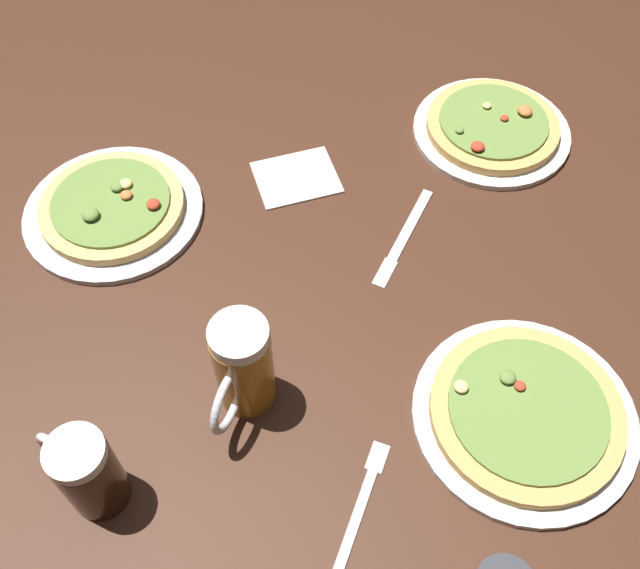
# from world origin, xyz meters

# --- Properties ---
(ground_plane) EXTENTS (2.40, 2.40, 0.03)m
(ground_plane) POSITION_xyz_m (0.00, 0.00, -0.01)
(ground_plane) COLOR #3D2114
(pizza_plate_near) EXTENTS (0.33, 0.33, 0.05)m
(pizza_plate_near) POSITION_xyz_m (0.31, -0.22, 0.02)
(pizza_plate_near) COLOR silver
(pizza_plate_near) RESTS_ON ground_plane
(pizza_plate_far) EXTENTS (0.30, 0.30, 0.05)m
(pizza_plate_far) POSITION_xyz_m (0.32, 0.39, 0.02)
(pizza_plate_far) COLOR silver
(pizza_plate_far) RESTS_ON ground_plane
(pizza_plate_side) EXTENTS (0.32, 0.32, 0.05)m
(pizza_plate_side) POSITION_xyz_m (-0.37, 0.16, 0.02)
(pizza_plate_side) COLOR #B2B2B7
(pizza_plate_side) RESTS_ON ground_plane
(beer_mug_dark) EXTENTS (0.08, 0.14, 0.18)m
(beer_mug_dark) POSITION_xyz_m (-0.10, -0.20, 0.09)
(beer_mug_dark) COLOR #9E6619
(beer_mug_dark) RESTS_ON ground_plane
(beer_mug_amber) EXTENTS (0.12, 0.09, 0.15)m
(beer_mug_amber) POSITION_xyz_m (-0.29, -0.35, 0.07)
(beer_mug_amber) COLOR black
(beer_mug_amber) RESTS_ON ground_plane
(napkin_folded) EXTENTS (0.18, 0.16, 0.01)m
(napkin_folded) POSITION_xyz_m (-0.05, 0.25, 0.00)
(napkin_folded) COLOR silver
(napkin_folded) RESTS_ON ground_plane
(knife_right) EXTENTS (0.11, 0.22, 0.01)m
(knife_right) POSITION_xyz_m (0.14, 0.12, 0.00)
(knife_right) COLOR silver
(knife_right) RESTS_ON ground_plane
(fork_spare) EXTENTS (0.08, 0.20, 0.01)m
(fork_spare) POSITION_xyz_m (0.07, -0.36, 0.00)
(fork_spare) COLOR silver
(fork_spare) RESTS_ON ground_plane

